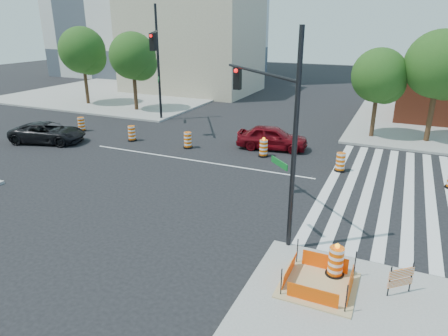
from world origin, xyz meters
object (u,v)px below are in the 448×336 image
(signal_pole_nw, at_px, (157,54))
(signal_pole_se, at_px, (273,114))
(red_coupe, at_px, (272,137))
(dark_suv, at_px, (48,133))

(signal_pole_nw, bearing_deg, signal_pole_se, 15.63)
(red_coupe, xyz_separation_m, signal_pole_se, (3.07, -10.01, 3.77))
(red_coupe, relative_size, signal_pole_nw, 0.51)
(signal_pole_se, bearing_deg, signal_pole_nw, 0.23)
(signal_pole_se, distance_m, signal_pole_nw, 17.96)
(dark_suv, xyz_separation_m, signal_pole_nw, (4.17, 7.12, 4.67))
(dark_suv, bearing_deg, signal_pole_nw, -46.49)
(red_coupe, height_order, signal_pole_nw, signal_pole_nw)
(red_coupe, distance_m, signal_pole_se, 11.13)
(red_coupe, bearing_deg, dark_suv, 99.90)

